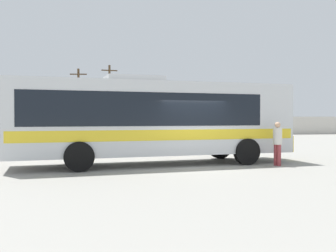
{
  "coord_description": "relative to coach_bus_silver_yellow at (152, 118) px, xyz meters",
  "views": [
    {
      "loc": [
        -3.72,
        -13.6,
        1.84
      ],
      "look_at": [
        -0.42,
        3.2,
        1.48
      ],
      "focal_mm": 40.6,
      "sensor_mm": 36.0,
      "label": 1
    }
  ],
  "objects": [
    {
      "name": "ground_plane",
      "position": [
        1.46,
        8.76,
        -1.85
      ],
      "size": [
        300.0,
        300.0,
        0.0
      ],
      "primitive_type": "plane",
      "color": "gray"
    },
    {
      "name": "perimeter_wall",
      "position": [
        1.46,
        24.66,
        -0.84
      ],
      "size": [
        80.0,
        0.3,
        2.02
      ],
      "primitive_type": "cube",
      "color": "beige",
      "rests_on": "ground_plane"
    },
    {
      "name": "coach_bus_silver_yellow",
      "position": [
        0.0,
        0.0,
        0.0
      ],
      "size": [
        11.3,
        3.79,
        3.46
      ],
      "color": "silver",
      "rests_on": "ground_plane"
    },
    {
      "name": "attendant_by_bus_door",
      "position": [
        4.71,
        -1.31,
        -0.89
      ],
      "size": [
        0.45,
        0.45,
        1.69
      ],
      "color": "#99383D",
      "rests_on": "ground_plane"
    },
    {
      "name": "parked_car_leftmost_white",
      "position": [
        -9.78,
        21.55,
        -1.08
      ],
      "size": [
        4.05,
        2.07,
        1.45
      ],
      "color": "silver",
      "rests_on": "ground_plane"
    },
    {
      "name": "parked_car_second_maroon",
      "position": [
        -3.52,
        22.03,
        -1.04
      ],
      "size": [
        4.52,
        2.09,
        1.55
      ],
      "color": "maroon",
      "rests_on": "ground_plane"
    },
    {
      "name": "utility_pole_near",
      "position": [
        -3.85,
        27.42,
        1.93
      ],
      "size": [
        1.8,
        0.39,
        7.2
      ],
      "color": "#4C3823",
      "rests_on": "ground_plane"
    },
    {
      "name": "utility_pole_far",
      "position": [
        -0.48,
        28.4,
        2.24
      ],
      "size": [
        1.8,
        0.39,
        7.81
      ],
      "color": "#4C3823",
      "rests_on": "ground_plane"
    },
    {
      "name": "roadside_tree_midleft",
      "position": [
        -8.31,
        28.99,
        2.49
      ],
      "size": [
        4.47,
        4.47,
        6.26
      ],
      "color": "brown",
      "rests_on": "ground_plane"
    },
    {
      "name": "roadside_tree_midright",
      "position": [
        -2.4,
        31.41,
        2.35
      ],
      "size": [
        5.04,
        5.04,
        6.35
      ],
      "color": "brown",
      "rests_on": "ground_plane"
    }
  ]
}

